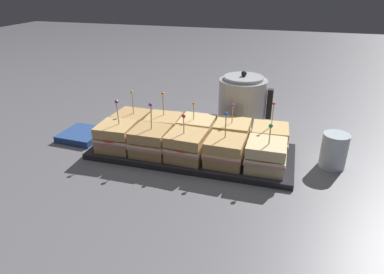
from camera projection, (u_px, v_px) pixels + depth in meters
The scene contains 15 objects.
ground_plane at pixel (192, 154), 1.12m from camera, with size 6.00×6.00×0.00m, color slate.
serving_platter at pixel (192, 152), 1.12m from camera, with size 0.65×0.26×0.02m.
sandwich_front_far_left at pixel (116, 136), 1.10m from camera, with size 0.12×0.12×0.16m.
sandwich_front_left at pixel (151, 141), 1.07m from camera, with size 0.12×0.12×0.17m.
sandwich_front_center at pixel (187, 146), 1.04m from camera, with size 0.12×0.12×0.14m.
sandwich_front_right at pixel (225, 151), 1.01m from camera, with size 0.12×0.12×0.16m.
sandwich_front_far_right at pixel (266, 156), 0.98m from camera, with size 0.12×0.12×0.15m.
sandwich_back_far_left at pixel (132, 123), 1.20m from camera, with size 0.12×0.12×0.16m.
sandwich_back_left at pixel (164, 127), 1.18m from camera, with size 0.12×0.12×0.16m.
sandwich_back_center at pixel (197, 130), 1.15m from camera, with size 0.12×0.12×0.14m.
sandwich_back_right at pixel (232, 134), 1.12m from camera, with size 0.12×0.12×0.15m.
sandwich_back_far_right at pixel (270, 139), 1.08m from camera, with size 0.12×0.12×0.16m.
kettle_steel at pixel (242, 103), 1.28m from camera, with size 0.20×0.18×0.22m.
drinking_glass at pixel (334, 151), 1.03m from camera, with size 0.08×0.08×0.11m.
napkin_stack at pixel (82, 135), 1.23m from camera, with size 0.14×0.14×0.02m.
Camera 1 is at (0.27, -0.95, 0.53)m, focal length 32.00 mm.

